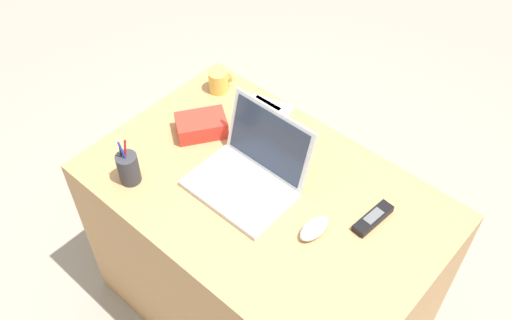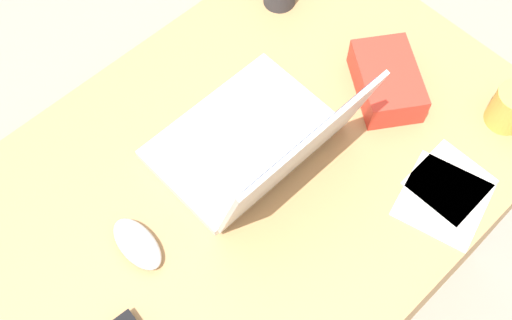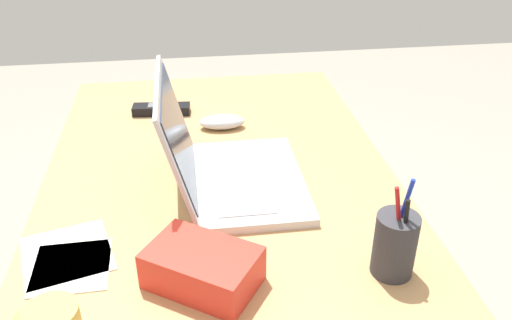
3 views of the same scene
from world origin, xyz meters
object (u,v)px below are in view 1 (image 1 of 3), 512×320
computer_mouse (314,228)px  coffee_mug_white (219,81)px  pen_holder (128,168)px  snack_bag (201,125)px  laptop (249,173)px  cordless_phone (373,218)px

computer_mouse → coffee_mug_white: coffee_mug_white is taller
coffee_mug_white → pen_holder: size_ratio=0.47×
snack_bag → coffee_mug_white: bearing=118.9°
computer_mouse → pen_holder: size_ratio=0.63×
laptop → cordless_phone: 0.41m
coffee_mug_white → cordless_phone: size_ratio=0.56×
cordless_phone → pen_holder: 0.79m
laptop → snack_bag: size_ratio=1.93×
computer_mouse → coffee_mug_white: size_ratio=1.33×
snack_bag → computer_mouse: bearing=-7.9°
coffee_mug_white → pen_holder: bearing=-79.0°
computer_mouse → pen_holder: (-0.58, -0.23, 0.04)m
computer_mouse → cordless_phone: 0.19m
computer_mouse → coffee_mug_white: bearing=159.2°
laptop → coffee_mug_white: laptop is taller
cordless_phone → pen_holder: bearing=-150.5°
cordless_phone → snack_bag: 0.67m
laptop → coffee_mug_white: size_ratio=3.86×
laptop → cordless_phone: (0.39, 0.14, -0.04)m
laptop → computer_mouse: bearing=-2.9°
coffee_mug_white → snack_bag: 0.24m
computer_mouse → pen_holder: 0.62m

